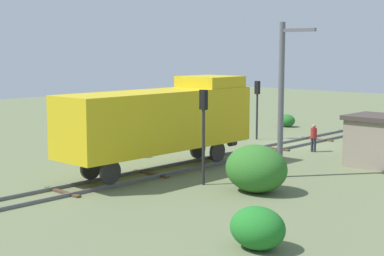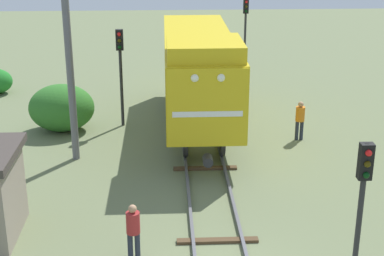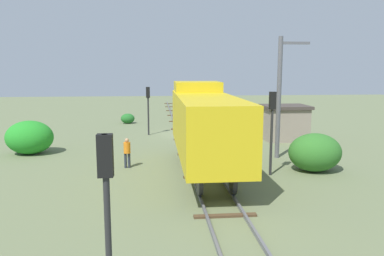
{
  "view_description": "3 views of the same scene",
  "coord_description": "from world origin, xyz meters",
  "px_view_note": "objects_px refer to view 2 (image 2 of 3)",
  "views": [
    {
      "loc": [
        -21.11,
        32.67,
        6.15
      ],
      "look_at": [
        -0.65,
        10.78,
        2.18
      ],
      "focal_mm": 55.0,
      "sensor_mm": 36.0,
      "label": 1
    },
    {
      "loc": [
        -1.48,
        -12.39,
        9.06
      ],
      "look_at": [
        -0.48,
        8.23,
        1.53
      ],
      "focal_mm": 55.0,
      "sensor_mm": 36.0,
      "label": 2
    },
    {
      "loc": [
        2.54,
        31.56,
        5.51
      ],
      "look_at": [
        0.52,
        10.7,
        2.22
      ],
      "focal_mm": 35.0,
      "sensor_mm": 36.0,
      "label": 3
    }
  ],
  "objects_px": {
    "traffic_signal_far": "(246,20)",
    "worker_near_track": "(133,228)",
    "locomotive": "(199,69)",
    "worker_by_signal": "(300,118)",
    "catenary_mast": "(67,59)",
    "traffic_signal_mid": "(120,60)",
    "traffic_signal_near": "(362,192)"
  },
  "relations": [
    {
      "from": "traffic_signal_far",
      "to": "worker_near_track",
      "type": "height_order",
      "value": "traffic_signal_far"
    },
    {
      "from": "locomotive",
      "to": "traffic_signal_far",
      "type": "relative_size",
      "value": 2.77
    },
    {
      "from": "worker_by_signal",
      "to": "catenary_mast",
      "type": "relative_size",
      "value": 0.23
    },
    {
      "from": "traffic_signal_mid",
      "to": "worker_near_track",
      "type": "distance_m",
      "value": 11.37
    },
    {
      "from": "worker_by_signal",
      "to": "locomotive",
      "type": "bearing_deg",
      "value": 128.24
    },
    {
      "from": "catenary_mast",
      "to": "traffic_signal_near",
      "type": "bearing_deg",
      "value": -47.77
    },
    {
      "from": "traffic_signal_near",
      "to": "catenary_mast",
      "type": "bearing_deg",
      "value": 132.23
    },
    {
      "from": "worker_by_signal",
      "to": "catenary_mast",
      "type": "xyz_separation_m",
      "value": [
        -9.27,
        -1.6,
        2.99
      ]
    },
    {
      "from": "traffic_signal_near",
      "to": "traffic_signal_mid",
      "type": "height_order",
      "value": "traffic_signal_mid"
    },
    {
      "from": "traffic_signal_near",
      "to": "worker_near_track",
      "type": "height_order",
      "value": "traffic_signal_near"
    },
    {
      "from": "traffic_signal_mid",
      "to": "catenary_mast",
      "type": "height_order",
      "value": "catenary_mast"
    },
    {
      "from": "locomotive",
      "to": "traffic_signal_near",
      "type": "bearing_deg",
      "value": -75.37
    },
    {
      "from": "locomotive",
      "to": "traffic_signal_far",
      "type": "height_order",
      "value": "locomotive"
    },
    {
      "from": "traffic_signal_mid",
      "to": "traffic_signal_far",
      "type": "xyz_separation_m",
      "value": [
        7.0,
        10.93,
        -0.12
      ]
    },
    {
      "from": "traffic_signal_far",
      "to": "catenary_mast",
      "type": "height_order",
      "value": "catenary_mast"
    },
    {
      "from": "traffic_signal_near",
      "to": "worker_near_track",
      "type": "distance_m",
      "value": 6.15
    },
    {
      "from": "locomotive",
      "to": "traffic_signal_near",
      "type": "xyz_separation_m",
      "value": [
        3.2,
        -12.25,
        0.05
      ]
    },
    {
      "from": "locomotive",
      "to": "traffic_signal_far",
      "type": "bearing_deg",
      "value": 72.72
    },
    {
      "from": "worker_near_track",
      "to": "catenary_mast",
      "type": "bearing_deg",
      "value": 136.5
    },
    {
      "from": "traffic_signal_near",
      "to": "locomotive",
      "type": "bearing_deg",
      "value": 104.63
    },
    {
      "from": "traffic_signal_far",
      "to": "catenary_mast",
      "type": "bearing_deg",
      "value": -120.49
    },
    {
      "from": "locomotive",
      "to": "traffic_signal_mid",
      "type": "distance_m",
      "value": 3.47
    },
    {
      "from": "traffic_signal_near",
      "to": "worker_near_track",
      "type": "relative_size",
      "value": 2.39
    },
    {
      "from": "traffic_signal_near",
      "to": "traffic_signal_mid",
      "type": "distance_m",
      "value": 14.49
    },
    {
      "from": "worker_near_track",
      "to": "locomotive",
      "type": "bearing_deg",
      "value": 103.7
    },
    {
      "from": "traffic_signal_mid",
      "to": "traffic_signal_near",
      "type": "bearing_deg",
      "value": -62.9
    },
    {
      "from": "locomotive",
      "to": "worker_by_signal",
      "type": "bearing_deg",
      "value": -20.28
    },
    {
      "from": "catenary_mast",
      "to": "traffic_signal_mid",
      "type": "bearing_deg",
      "value": 66.28
    },
    {
      "from": "traffic_signal_far",
      "to": "worker_by_signal",
      "type": "distance_m",
      "value": 13.28
    },
    {
      "from": "catenary_mast",
      "to": "locomotive",
      "type": "bearing_deg",
      "value": 31.87
    },
    {
      "from": "locomotive",
      "to": "catenary_mast",
      "type": "distance_m",
      "value": 6.09
    },
    {
      "from": "traffic_signal_mid",
      "to": "catenary_mast",
      "type": "xyz_separation_m",
      "value": [
        -1.67,
        -3.79,
        0.95
      ]
    }
  ]
}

